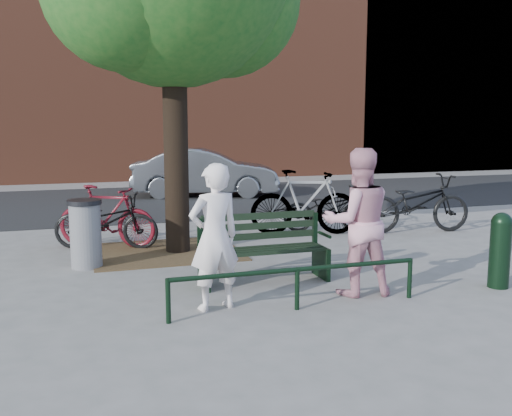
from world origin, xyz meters
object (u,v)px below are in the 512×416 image
object	(u,v)px
person_left	(214,237)
parked_car	(206,173)
park_bench	(263,247)
person_right	(358,222)
litter_bin	(86,233)
bicycle_c	(327,209)
bollard	(500,248)

from	to	relation	value
person_left	parked_car	bearing A→B (deg)	-114.69
person_left	park_bench	bearing A→B (deg)	-146.15
person_right	litter_bin	world-z (taller)	person_right
park_bench	bicycle_c	size ratio (longest dim) A/B	1.00
person_right	bicycle_c	bearing A→B (deg)	-101.27
person_left	bollard	world-z (taller)	person_left
bicycle_c	parked_car	world-z (taller)	parked_car
park_bench	bollard	distance (m)	3.13
person_left	person_right	xyz separation A→B (m)	(1.85, 0.02, 0.07)
park_bench	person_right	size ratio (longest dim) A/B	0.94
park_bench	person_right	distance (m)	1.40
park_bench	person_right	xyz separation A→B (m)	(0.95, -0.92, 0.45)
park_bench	litter_bin	world-z (taller)	litter_bin
litter_bin	person_left	bearing A→B (deg)	-60.41
person_right	park_bench	bearing A→B (deg)	-35.92
person_right	parked_car	xyz separation A→B (m)	(0.28, 9.94, -0.23)
bollard	parked_car	bearing A→B (deg)	99.11
bollard	bicycle_c	bearing A→B (deg)	97.43
bollard	person_right	bearing A→B (deg)	170.67
person_left	parked_car	world-z (taller)	person_left
park_bench	parked_car	distance (m)	9.10
bicycle_c	park_bench	bearing A→B (deg)	161.47
person_right	bicycle_c	size ratio (longest dim) A/B	1.07
park_bench	person_right	bearing A→B (deg)	-44.19
park_bench	bicycle_c	distance (m)	3.76
bollard	litter_bin	size ratio (longest dim) A/B	0.98
litter_bin	bicycle_c	distance (m)	4.84
park_bench	person_left	world-z (taller)	person_left
person_right	litter_bin	bearing A→B (deg)	-28.52
park_bench	person_left	distance (m)	1.36
bollard	litter_bin	xyz separation A→B (m)	(-5.16, 2.74, -0.02)
person_right	bollard	world-z (taller)	person_right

